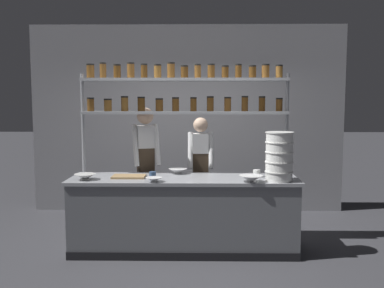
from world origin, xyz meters
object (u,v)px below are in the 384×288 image
Objects in this scene: prep_bowl_center_front at (154,180)px; serving_cup_by_board at (153,175)px; chef_center at (201,166)px; prep_bowl_near_right at (85,177)px; spice_shelf_unit at (183,97)px; serving_cup_front at (257,173)px; prep_bowl_center_back at (251,179)px; container_stack at (279,156)px; chef_left at (146,162)px; prep_bowl_near_left at (178,171)px; cutting_board at (129,176)px.

serving_cup_by_board is (-0.04, 0.20, 0.02)m from prep_bowl_center_front.
chef_center is at bearing 63.60° from prep_bowl_center_front.
prep_bowl_near_right reaches higher than prep_bowl_center_front.
chef_center reaches higher than prep_bowl_center_front.
spice_shelf_unit reaches higher than serving_cup_front.
chef_center reaches higher than prep_bowl_center_back.
prep_bowl_center_front is 0.85m from prep_bowl_near_right.
container_stack is at bearing 3.57° from prep_bowl_center_front.
chef_center is at bearing 132.28° from serving_cup_front.
chef_left is at bearing 103.12° from prep_bowl_center_front.
serving_cup_front is at bearing -12.87° from prep_bowl_near_left.
serving_cup_by_board is (-1.50, 0.11, -0.25)m from container_stack.
spice_shelf_unit is 1.44m from container_stack.
chef_left is 0.79m from chef_center.
chef_left is 7.40× the size of prep_bowl_near_left.
prep_bowl_center_back is (1.47, -0.27, 0.03)m from cutting_board.
cutting_board is 4.50× the size of serving_cup_front.
chef_center is (0.23, 0.48, -0.97)m from spice_shelf_unit.
serving_cup_front is 1.04× the size of serving_cup_by_board.
serving_cup_by_board is at bearing 175.86° from container_stack.
prep_bowl_center_back is 1.09× the size of prep_bowl_near_right.
chef_left reaches higher than cutting_board.
chef_center is 1.70m from prep_bowl_near_right.
spice_shelf_unit is 11.22× the size of prep_bowl_near_left.
prep_bowl_center_front is (-0.55, -1.10, 0.01)m from chef_center.
container_stack is at bearing -48.00° from serving_cup_front.
serving_cup_front reaches higher than prep_bowl_near_left.
prep_bowl_center_front reaches higher than cutting_board.
prep_bowl_near_right is at bearing -145.73° from chef_center.
chef_left is at bearing 103.86° from serving_cup_by_board.
prep_bowl_near_left is 0.47m from serving_cup_by_board.
chef_left reaches higher than serving_cup_front.
chef_left is at bearing -163.34° from chef_center.
chef_left is 1.09× the size of chef_center.
prep_bowl_center_front is 1.13m from prep_bowl_center_back.
chef_center is 0.61m from prep_bowl_near_left.
chef_center is 1.03m from serving_cup_front.
chef_left is (-0.52, 0.24, -0.87)m from spice_shelf_unit.
chef_left is 0.98m from prep_bowl_near_right.
serving_cup_by_board is at bearing -173.60° from serving_cup_front.
spice_shelf_unit is 1.65× the size of chef_center.
serving_cup_by_board is (-0.29, -0.37, 0.01)m from prep_bowl_near_left.
container_stack is 2.25× the size of prep_bowl_near_right.
prep_bowl_near_left is 1.24× the size of prep_bowl_center_front.
prep_bowl_center_back is at bearing -62.86° from chef_center.
chef_center reaches higher than prep_bowl_near_right.
spice_shelf_unit is at bearing -116.43° from chef_center.
chef_center is 1.23m from prep_bowl_center_back.
serving_cup_front reaches higher than prep_bowl_near_right.
chef_left is 6.32× the size of prep_bowl_center_back.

